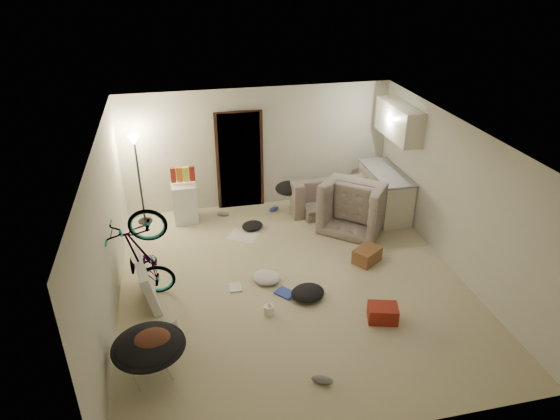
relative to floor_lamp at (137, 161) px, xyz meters
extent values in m
cube|color=#C2B895|center=(2.40, -2.65, -1.32)|extent=(5.50, 6.00, 0.02)
cube|color=white|center=(2.40, -2.65, 1.20)|extent=(5.50, 6.00, 0.02)
cube|color=beige|center=(2.40, 0.36, -0.06)|extent=(5.50, 0.02, 2.50)
cube|color=beige|center=(2.40, -5.66, -0.06)|extent=(5.50, 0.02, 2.50)
cube|color=beige|center=(-0.36, -2.65, -0.06)|extent=(0.02, 6.00, 2.50)
cube|color=beige|center=(5.16, -2.65, -0.06)|extent=(0.02, 6.00, 2.50)
cube|color=black|center=(2.00, 0.32, -0.29)|extent=(0.85, 0.10, 2.04)
cube|color=black|center=(2.00, 0.29, -0.29)|extent=(0.97, 0.04, 2.10)
cylinder|color=black|center=(0.00, 0.00, -1.29)|extent=(0.28, 0.28, 0.03)
cylinder|color=black|center=(0.00, 0.00, -0.46)|extent=(0.04, 0.04, 1.70)
cone|color=#FFE0A5|center=(0.00, 0.00, 0.41)|extent=(0.24, 0.24, 0.18)
cube|color=beige|center=(4.83, -0.65, -0.87)|extent=(0.60, 1.50, 0.88)
cube|color=gray|center=(4.83, -0.65, -0.41)|extent=(0.64, 1.54, 0.04)
cube|color=beige|center=(4.96, -0.65, 0.64)|extent=(0.38, 1.40, 0.65)
imported|color=#353C35|center=(3.87, -0.20, -1.03)|extent=(1.93, 0.83, 0.55)
imported|color=#353C35|center=(4.13, -1.02, -0.93)|extent=(1.55, 1.54, 0.76)
imported|color=black|center=(0.10, -2.57, -0.87)|extent=(1.71, 0.86, 0.95)
imported|color=maroon|center=(0.40, -3.60, -1.30)|extent=(0.30, 0.30, 0.02)
cube|color=white|center=(0.81, -0.10, -0.91)|extent=(0.48, 0.48, 0.79)
cube|color=maroon|center=(0.64, -0.10, -0.31)|extent=(0.10, 0.07, 0.30)
cube|color=orange|center=(0.76, -0.10, -0.31)|extent=(0.11, 0.09, 0.30)
cube|color=yellow|center=(0.88, -0.10, -0.31)|extent=(0.11, 0.08, 0.30)
cube|color=maroon|center=(1.00, -0.10, -0.31)|extent=(0.11, 0.08, 0.30)
cylinder|color=silver|center=(0.17, -4.23, -1.09)|extent=(0.61, 0.61, 0.43)
ellipsoid|color=black|center=(0.17, -4.23, -0.83)|extent=(0.85, 0.85, 0.36)
torus|color=black|center=(0.17, -4.23, -0.83)|extent=(0.92, 0.92, 0.07)
ellipsoid|color=#572C1D|center=(0.22, -4.26, -0.72)|extent=(0.56, 0.49, 0.22)
ellipsoid|color=black|center=(2.92, -0.20, -0.77)|extent=(0.60, 0.51, 0.28)
cube|color=silver|center=(0.10, -2.58, -0.97)|extent=(0.43, 1.06, 0.69)
cube|color=brown|center=(3.81, -2.34, -1.17)|extent=(0.57, 0.53, 0.26)
cube|color=maroon|center=(3.47, -3.85, -1.18)|extent=(0.49, 0.42, 0.25)
cylinder|color=white|center=(1.87, -3.37, -1.23)|extent=(0.15, 0.15, 0.15)
cone|color=white|center=(1.87, -3.37, -1.12)|extent=(0.08, 0.08, 0.07)
cube|color=silver|center=(1.84, -0.99, -1.30)|extent=(0.69, 0.65, 0.01)
cube|color=#3144B3|center=(2.21, -2.94, -1.29)|extent=(0.36, 0.38, 0.03)
cube|color=silver|center=(1.46, -2.61, -1.30)|extent=(0.20, 0.26, 0.02)
ellipsoid|color=#3144B3|center=(2.63, -0.10, -1.26)|extent=(0.26, 0.21, 0.09)
ellipsoid|color=slate|center=(1.56, -0.10, -1.26)|extent=(0.28, 0.18, 0.10)
ellipsoid|color=slate|center=(2.25, -4.83, -1.26)|extent=(0.30, 0.22, 0.10)
ellipsoid|color=black|center=(2.54, -3.10, -1.22)|extent=(0.67, 0.62, 0.17)
ellipsoid|color=black|center=(2.06, -0.74, -1.24)|extent=(0.54, 0.52, 0.13)
ellipsoid|color=silver|center=(1.99, -2.53, -1.23)|extent=(0.61, 0.60, 0.14)
camera|label=1|loc=(0.75, -9.18, 3.51)|focal=32.00mm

